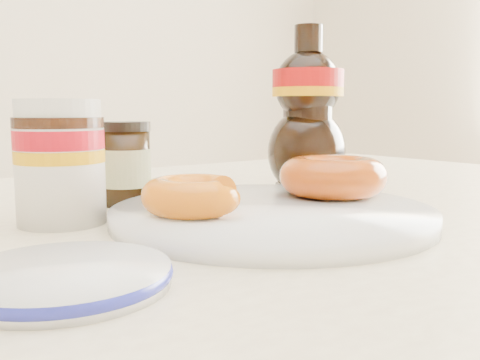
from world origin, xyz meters
TOP-DOWN VIEW (x-y plane):
  - dining_table at (0.00, 0.10)m, footprint 1.40×0.90m
  - plate at (0.03, 0.05)m, footprint 0.30×0.30m
  - donut_bitten at (-0.05, 0.07)m, footprint 0.09×0.09m
  - donut_whole at (0.12, 0.06)m, footprint 0.13×0.13m
  - nutella_jar at (-0.13, 0.16)m, footprint 0.08×0.08m
  - syrup_bottle at (0.19, 0.18)m, footprint 0.13×0.12m
  - dark_jar at (-0.04, 0.22)m, footprint 0.06×0.06m
  - blue_rim_saucer at (-0.20, -0.02)m, footprint 0.13×0.13m

SIDE VIEW (x-z plane):
  - dining_table at x=0.00m, z-range 0.29..1.04m
  - blue_rim_saucer at x=-0.20m, z-range 0.75..0.76m
  - plate at x=0.03m, z-range 0.75..0.77m
  - donut_bitten at x=-0.05m, z-range 0.77..0.80m
  - donut_whole at x=0.12m, z-range 0.77..0.81m
  - dark_jar at x=-0.04m, z-range 0.75..0.84m
  - nutella_jar at x=-0.13m, z-range 0.75..0.87m
  - syrup_bottle at x=0.19m, z-range 0.75..0.96m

